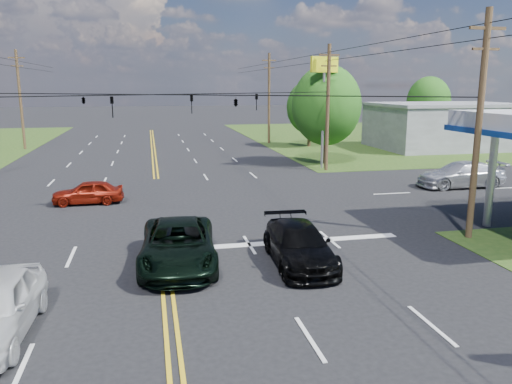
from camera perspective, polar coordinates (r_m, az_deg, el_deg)
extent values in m
plane|color=black|center=(28.09, -11.04, -1.46)|extent=(280.00, 280.00, 0.00)
cube|color=#234315|center=(69.38, 18.72, 6.08)|extent=(46.00, 48.00, 0.03)
cube|color=silver|center=(21.08, 3.24, -5.81)|extent=(10.00, 0.50, 0.02)
cube|color=slate|center=(56.40, 20.67, 6.96)|extent=(14.00, 10.00, 4.40)
cylinder|color=#A5A5AA|center=(25.43, 25.29, 1.53)|extent=(0.36, 0.36, 4.65)
cylinder|color=#43301C|center=(22.75, 24.08, 6.71)|extent=(0.28, 0.28, 9.50)
cube|color=#43301C|center=(22.80, 24.96, 16.62)|extent=(1.60, 0.12, 0.12)
cube|color=#43301C|center=(22.73, 24.78, 14.62)|extent=(1.20, 0.10, 0.10)
cylinder|color=#43301C|center=(38.75, 8.19, 9.41)|extent=(0.28, 0.28, 9.50)
cube|color=#43301C|center=(38.78, 8.37, 15.25)|extent=(1.60, 0.12, 0.12)
cube|color=#43301C|center=(38.74, 8.33, 14.07)|extent=(1.20, 0.10, 0.10)
cylinder|color=#43301C|center=(56.78, -25.32, 9.45)|extent=(0.28, 0.28, 10.00)
cube|color=#43301C|center=(56.83, -25.71, 13.67)|extent=(1.60, 0.12, 0.12)
cube|color=#43301C|center=(56.80, -25.64, 12.87)|extent=(1.20, 0.10, 0.10)
cylinder|color=#43301C|center=(56.95, 1.50, 10.59)|extent=(0.28, 0.28, 10.00)
cube|color=#43301C|center=(56.99, 1.52, 14.81)|extent=(1.60, 0.12, 0.12)
cube|color=#43301C|center=(56.96, 1.52, 14.01)|extent=(1.20, 0.10, 0.10)
imported|color=black|center=(25.98, -16.10, 9.31)|extent=(0.17, 0.21, 1.05)
imported|color=black|center=(28.90, -7.36, 9.91)|extent=(0.17, 0.21, 1.05)
imported|color=black|center=(32.59, 0.06, 10.24)|extent=(0.17, 0.21, 1.05)
imported|color=black|center=(30.26, -19.11, 9.97)|extent=(1.24, 0.26, 0.50)
imported|color=black|center=(25.02, -2.33, 10.31)|extent=(1.24, 0.26, 0.50)
cylinder|color=black|center=(28.75, 16.33, 16.46)|extent=(0.04, 100.00, 0.04)
cylinder|color=black|center=(28.70, 16.26, 15.27)|extent=(0.04, 100.00, 0.04)
cylinder|color=#43301C|center=(42.15, 7.94, 5.39)|extent=(0.36, 0.36, 3.30)
ellipsoid|color=#205416|center=(41.91, 8.07, 9.77)|extent=(5.70, 5.70, 6.60)
cylinder|color=#43301C|center=(54.27, 6.10, 6.67)|extent=(0.36, 0.36, 2.86)
ellipsoid|color=#205416|center=(54.08, 6.16, 9.62)|extent=(4.94, 4.94, 5.72)
cylinder|color=#43301C|center=(67.03, 18.94, 7.20)|extent=(0.36, 0.36, 3.08)
ellipsoid|color=#205416|center=(66.87, 19.11, 9.77)|extent=(5.32, 5.32, 6.16)
imported|color=black|center=(18.44, -8.89, -5.95)|extent=(3.06, 5.97, 1.61)
imported|color=black|center=(18.51, 4.94, -6.01)|extent=(2.29, 5.14, 1.47)
imported|color=maroon|center=(29.29, -18.65, -0.02)|extent=(3.84, 1.55, 1.31)
imported|color=silver|center=(34.95, 22.35, 1.87)|extent=(5.72, 2.39, 1.65)
cylinder|color=#A5A5AA|center=(39.71, 7.67, 8.87)|extent=(0.20, 0.20, 8.64)
cube|color=#F8FF1A|center=(39.69, 7.82, 14.24)|extent=(2.37, 0.82, 1.19)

